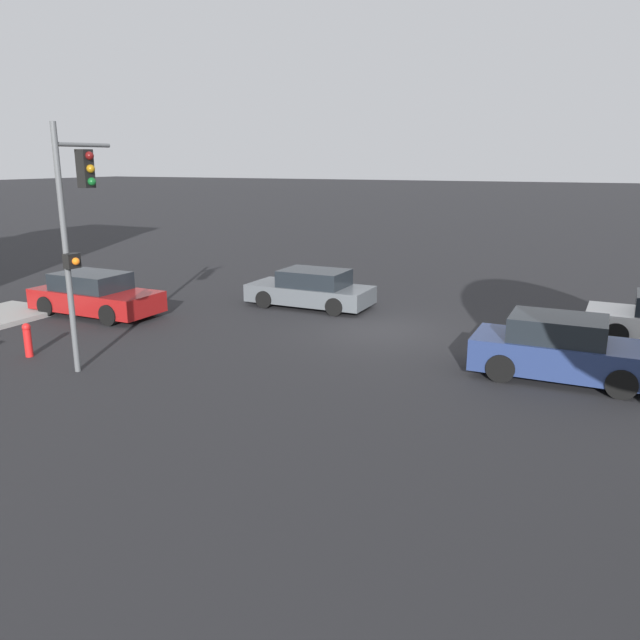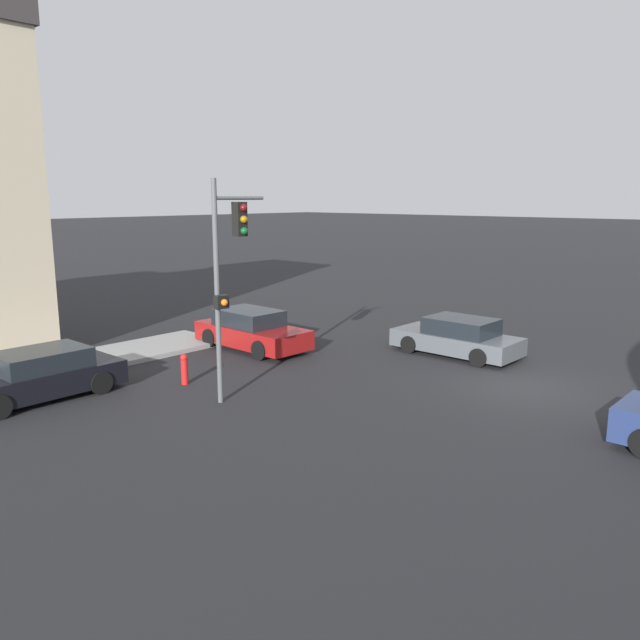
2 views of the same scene
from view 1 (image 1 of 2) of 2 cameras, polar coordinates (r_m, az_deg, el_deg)
The scene contains 6 objects.
ground_plane at distance 19.38m, azimuth 5.26°, elevation -0.89°, with size 300.00×300.00×0.00m, color black.
traffic_signal at distance 16.10m, azimuth -21.43°, elevation 8.96°, with size 0.50×1.75×5.94m.
crossing_car_1 at distance 22.35m, azimuth -19.88°, elevation 2.15°, with size 4.53×2.03×1.43m.
crossing_car_2 at distance 22.21m, azimuth -0.81°, elevation 2.82°, with size 4.41×2.00×1.34m.
crossing_car_3 at distance 15.90m, azimuth 21.21°, elevation -2.54°, with size 4.17×1.92×1.52m.
fire_hydrant at distance 18.27m, azimuth -25.17°, elevation -1.57°, with size 0.22×0.22×0.92m.
Camera 1 is at (-6.33, 17.60, 5.07)m, focal length 35.00 mm.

